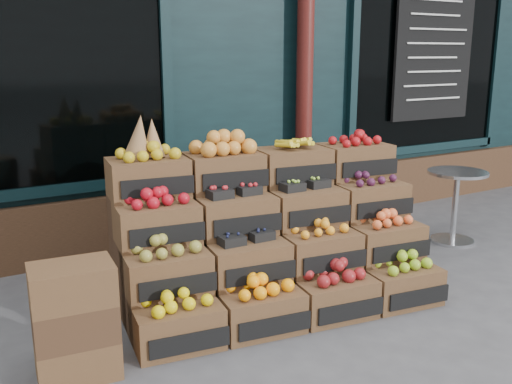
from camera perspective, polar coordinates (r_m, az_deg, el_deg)
ground at (r=4.38m, az=7.07°, el=-12.47°), size 60.00×60.00×0.00m
shop_facade at (r=8.57m, az=-14.47°, el=16.49°), size 12.00×6.24×4.80m
crate_display at (r=4.54m, az=1.39°, el=-5.08°), size 2.52×1.47×1.49m
spare_crates at (r=3.66m, az=-17.63°, el=-12.26°), size 0.51×0.38×0.72m
bistro_table at (r=6.21m, az=19.33°, el=-0.59°), size 0.60×0.60×0.76m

